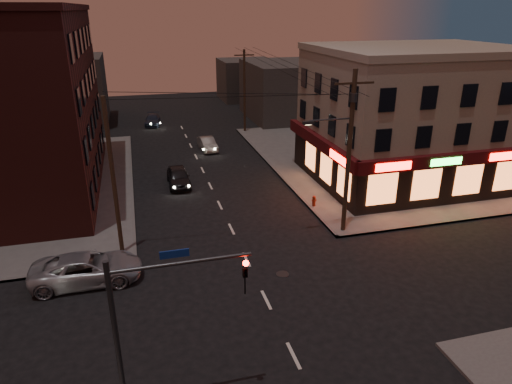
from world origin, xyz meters
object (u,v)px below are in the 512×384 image
object	(u,v)px
sedan_mid	(207,144)
fire_hydrant	(314,200)
sedan_far	(152,120)
suv_cross	(87,269)
sedan_near	(178,177)

from	to	relation	value
sedan_mid	fire_hydrant	distance (m)	16.94
sedan_far	fire_hydrant	distance (m)	30.08
sedan_far	sedan_mid	bearing A→B (deg)	-62.28
suv_cross	fire_hydrant	size ratio (longest dim) A/B	7.09
suv_cross	fire_hydrant	bearing A→B (deg)	-68.43
sedan_near	sedan_far	world-z (taller)	sedan_near
suv_cross	sedan_mid	size ratio (longest dim) A/B	1.45
sedan_mid	fire_hydrant	size ratio (longest dim) A/B	4.89
suv_cross	sedan_far	distance (m)	34.67
suv_cross	sedan_far	bearing A→B (deg)	-8.32
suv_cross	sedan_mid	distance (m)	24.13
suv_cross	sedan_near	world-z (taller)	suv_cross
sedan_mid	fire_hydrant	bearing A→B (deg)	-77.61
sedan_near	fire_hydrant	world-z (taller)	sedan_near
fire_hydrant	sedan_mid	bearing A→B (deg)	106.96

